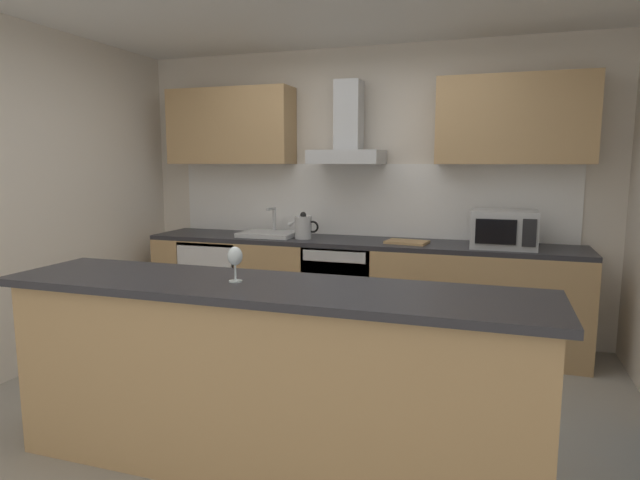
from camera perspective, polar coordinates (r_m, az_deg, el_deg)
name	(u,v)px	position (r m, az deg, el deg)	size (l,w,h in m)	color
ground	(295,413)	(3.61, -2.66, -17.85)	(5.32, 4.64, 0.02)	gray
wall_back	(366,192)	(5.05, 4.89, 5.08)	(5.32, 0.12, 2.60)	silver
wall_left	(10,200)	(4.54, -29.99, 3.67)	(0.12, 4.64, 2.60)	silver
backsplash_tile	(364,200)	(4.98, 4.69, 4.24)	(3.67, 0.02, 0.66)	white
counter_back	(355,290)	(4.80, 3.71, -5.33)	(3.80, 0.60, 0.90)	tan
counter_island	(266,378)	(2.81, -5.76, -14.36)	(2.77, 0.64, 0.98)	tan
upper_cabinets	(361,124)	(4.83, 4.34, 12.19)	(3.75, 0.32, 0.70)	tan
oven	(343,289)	(4.80, 2.45, -5.20)	(0.60, 0.62, 0.80)	slate
refrigerator	(220,283)	(5.26, -10.54, -4.52)	(0.58, 0.60, 0.85)	white
microwave	(504,229)	(4.50, 18.90, 1.09)	(0.50, 0.38, 0.30)	#B7BABC
sink	(269,233)	(4.96, -5.41, 0.71)	(0.50, 0.40, 0.26)	silver
kettle	(303,227)	(4.78, -1.78, 1.39)	(0.29, 0.15, 0.24)	#B7BABC
range_hood	(348,138)	(4.80, 2.97, 10.76)	(0.62, 0.45, 0.72)	#B7BABC
wine_glass	(235,257)	(2.71, -9.00, -1.84)	(0.08, 0.08, 0.18)	silver
chopping_board	(407,242)	(4.57, 9.19, -0.22)	(0.34, 0.22, 0.02)	tan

